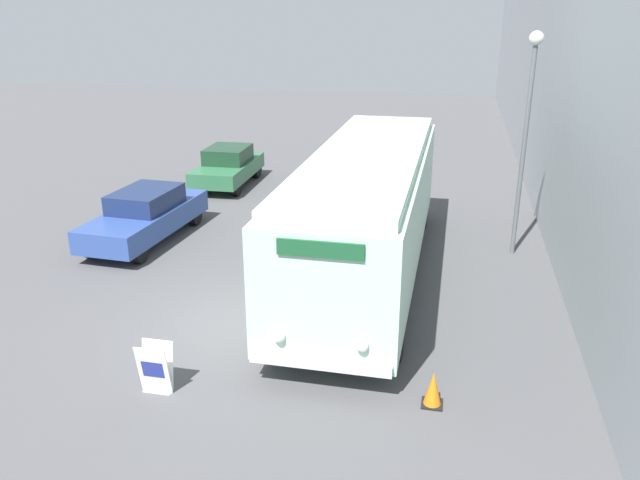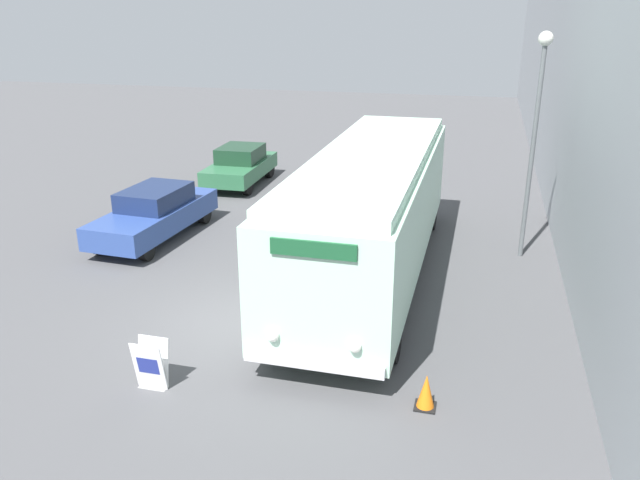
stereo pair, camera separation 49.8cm
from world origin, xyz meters
TOP-DOWN VIEW (x-y plane):
  - ground_plane at (0.00, 0.00)m, footprint 80.00×80.00m
  - building_wall_right at (6.98, 10.00)m, footprint 0.30×60.00m
  - vintage_bus at (2.10, 3.34)m, footprint 2.65×10.88m
  - sign_board at (-0.71, -2.64)m, footprint 0.58×0.35m
  - streetlamp at (5.86, 5.68)m, footprint 0.36×0.36m
  - parked_car_near at (-4.52, 4.48)m, footprint 1.98×4.76m
  - parked_car_mid at (-4.32, 10.74)m, footprint 1.87×4.12m
  - traffic_cone at (4.05, -2.00)m, footprint 0.36×0.36m

SIDE VIEW (x-z plane):
  - ground_plane at x=0.00m, z-range 0.00..0.00m
  - traffic_cone at x=4.05m, z-range -0.01..0.62m
  - sign_board at x=-0.71m, z-range -0.02..0.92m
  - parked_car_mid at x=-4.32m, z-range 0.01..1.48m
  - parked_car_near at x=-4.52m, z-range 0.01..1.50m
  - vintage_bus at x=2.10m, z-range 0.21..3.40m
  - building_wall_right at x=6.98m, z-range 0.00..7.21m
  - streetlamp at x=5.86m, z-range 0.92..6.78m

